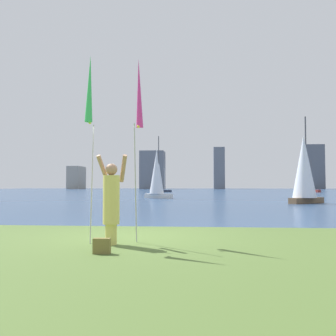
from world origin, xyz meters
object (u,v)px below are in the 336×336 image
at_px(sailboat_3, 310,182).
at_px(person, 111,200).
at_px(sailboat_6, 304,169).
at_px(bag, 102,246).
at_px(sailboat_4, 157,173).
at_px(kite_flag_left, 90,92).
at_px(kite_flag_right, 139,97).
at_px(sailboat_1, 164,191).

bearing_deg(sailboat_3, person, -109.87).
bearing_deg(sailboat_3, sailboat_6, -106.71).
xyz_separation_m(bag, sailboat_3, (20.23, 57.18, 1.51)).
xyz_separation_m(bag, sailboat_4, (-2.16, 27.56, 2.16)).
relative_size(kite_flag_left, sailboat_6, 0.68).
xyz_separation_m(kite_flag_right, sailboat_1, (-4.55, 54.54, -2.98)).
height_order(sailboat_3, sailboat_4, sailboat_4).
bearing_deg(person, kite_flag_right, 40.22).
relative_size(bag, sailboat_6, 0.05).
xyz_separation_m(sailboat_1, sailboat_3, (24.37, 1.02, 1.40)).
height_order(person, sailboat_3, sailboat_3).
bearing_deg(bag, person, 94.14).
xyz_separation_m(kite_flag_left, sailboat_4, (-1.61, 26.59, -0.89)).
bearing_deg(sailboat_1, sailboat_6, -71.01).
relative_size(sailboat_3, sailboat_4, 0.96).
bearing_deg(sailboat_1, kite_flag_left, -86.26).
height_order(person, kite_flag_right, kite_flag_right).
height_order(kite_flag_right, sailboat_6, sailboat_6).
distance_m(person, sailboat_1, 55.30).
relative_size(person, bag, 6.11).
distance_m(person, sailboat_4, 26.67).
height_order(bag, sailboat_1, sailboat_1).
xyz_separation_m(kite_flag_left, sailboat_1, (-3.60, 55.19, -2.94)).
distance_m(bag, sailboat_4, 27.73).
distance_m(bag, sailboat_6, 20.83).
bearing_deg(sailboat_4, bag, -85.53).
xyz_separation_m(person, bag, (0.07, -1.01, -0.78)).
distance_m(sailboat_1, sailboat_4, 28.74).
xyz_separation_m(kite_flag_right, bag, (-0.40, -1.62, -3.08)).
bearing_deg(kite_flag_right, bag, -103.76).
xyz_separation_m(kite_flag_left, kite_flag_right, (0.94, 0.66, 0.04)).
bearing_deg(sailboat_4, kite_flag_left, -86.53).
distance_m(sailboat_3, sailboat_6, 40.08).
bearing_deg(kite_flag_left, sailboat_3, 69.72).
bearing_deg(sailboat_3, kite_flag_left, -110.28).
relative_size(kite_flag_right, bag, 13.28).
distance_m(person, kite_flag_left, 2.31).
height_order(kite_flag_right, sailboat_4, sailboat_4).
bearing_deg(bag, sailboat_3, 70.52).
height_order(bag, sailboat_6, sailboat_6).
bearing_deg(kite_flag_left, kite_flag_right, 34.82).
xyz_separation_m(person, sailboat_6, (8.78, 17.79, 1.39)).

